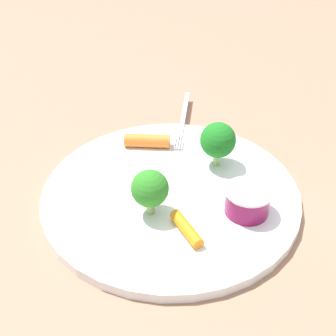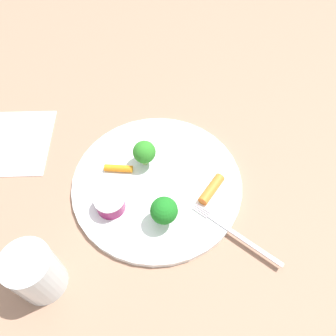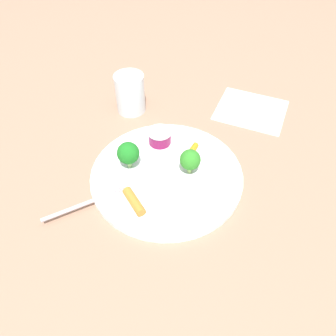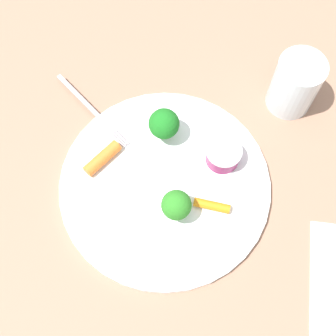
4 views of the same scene
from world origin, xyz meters
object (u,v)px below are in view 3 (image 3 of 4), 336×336
Objects in this scene: drinking_glass at (130,93)px; broccoli_floret_1 at (190,160)px; carrot_stick_0 at (132,200)px; fork at (88,202)px; broccoli_floret_0 at (128,153)px; carrot_stick_1 at (191,152)px; plate at (167,175)px; napkin at (251,110)px; sauce_cup at (160,137)px.

broccoli_floret_1 is at bearing -21.63° from drinking_glass.
carrot_stick_0 is at bearing -106.83° from broccoli_floret_1.
carrot_stick_0 is 0.08m from fork.
carrot_stick_1 is at bearing 52.48° from broccoli_floret_0.
carrot_stick_0 is at bearing -92.75° from plate.
napkin is at bearing 84.68° from carrot_stick_0.
carrot_stick_1 is 0.22m from drinking_glass.
drinking_glass is at bearing 130.78° from broccoli_floret_0.
carrot_stick_1 is 0.23m from fork.
broccoli_floret_0 reaches higher than napkin.
broccoli_floret_1 is (0.03, 0.03, 0.04)m from plate.
drinking_glass reaches higher than broccoli_floret_0.
carrot_stick_1 is 0.31× the size of napkin.
broccoli_floret_1 is 0.27m from napkin.
sauce_cup is 0.15m from drinking_glass.
broccoli_floret_1 reaches higher than napkin.
fork is at bearing -142.89° from carrot_stick_0.
sauce_cup reaches higher than fork.
carrot_stick_0 is at bearing -47.94° from drinking_glass.
broccoli_floret_0 reaches higher than fork.
sauce_cup is at bearing -172.22° from carrot_stick_1.
sauce_cup is 1.00× the size of carrot_stick_1.
napkin is at bearing 90.32° from broccoli_floret_1.
drinking_glass is at bearing 148.62° from plate.
plate is 3.21× the size of drinking_glass.
sauce_cup is 0.07m from carrot_stick_1.
sauce_cup is 0.54× the size of drinking_glass.
plate is at bearing -43.30° from sauce_cup.
fork is (-0.00, -0.20, -0.01)m from sauce_cup.
plate is 1.86× the size of napkin.
fork is at bearing -90.59° from sauce_cup.
drinking_glass is (-0.20, 0.12, 0.04)m from plate.
fork is at bearing -115.34° from plate.
carrot_stick_0 reaches higher than carrot_stick_1.
drinking_glass is at bearing 166.30° from carrot_stick_1.
carrot_stick_0 is 0.37× the size of napkin.
broccoli_floret_0 reaches higher than sauce_cup.
carrot_stick_0 is 0.39m from napkin.
broccoli_floret_1 reaches higher than carrot_stick_0.
sauce_cup is 0.84× the size of carrot_stick_0.
carrot_stick_1 is 0.33× the size of fork.
fork reaches higher than plate.
fork is at bearing -88.81° from broccoli_floret_0.
carrot_stick_0 is (-0.04, -0.12, -0.02)m from broccoli_floret_1.
sauce_cup reaches higher than carrot_stick_0.
carrot_stick_1 is 0.54× the size of drinking_glass.
carrot_stick_1 is (0.07, 0.01, -0.01)m from sauce_cup.
napkin is at bearing 36.46° from drinking_glass.
carrot_stick_1 reaches higher than plate.
drinking_glass reaches higher than fork.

